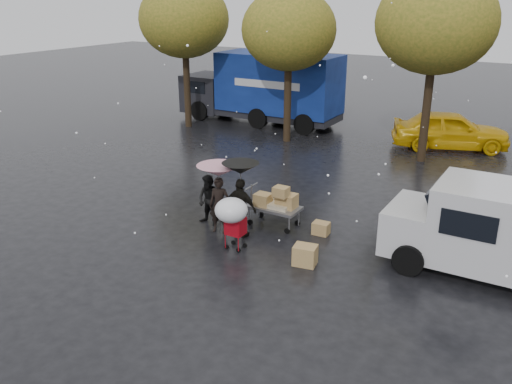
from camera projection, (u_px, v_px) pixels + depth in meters
The scene contains 14 objects.
ground at pixel (231, 241), 14.61m from camera, with size 90.00×90.00×0.00m, color black.
person_pink at pixel (219, 205), 14.91m from camera, with size 0.57×0.38×1.58m, color black.
person_middle at pixel (209, 200), 15.40m from camera, with size 0.72×0.56×1.47m, color black.
person_black at pixel (241, 208), 14.60m from camera, with size 0.97×0.41×1.66m, color black.
umbrella_pink at pixel (218, 171), 14.56m from camera, with size 1.18×1.18×1.94m.
umbrella_black at pixel (240, 168), 14.21m from camera, with size 1.00×1.00×2.11m.
vendor_cart at pixel (276, 202), 15.29m from camera, with size 1.52×0.80×1.27m.
shopping_cart at pixel (232, 213), 13.68m from camera, with size 0.84×0.84×1.46m.
white_van at pixel (502, 231), 12.40m from camera, with size 4.91×2.18×2.20m.
blue_truck at pixel (264, 88), 27.02m from camera, with size 8.30×2.60×3.50m.
box_ground_near at pixel (305, 255), 13.27m from camera, with size 0.55×0.44×0.50m, color #9B7043.
box_ground_far at pixel (321, 228), 14.96m from camera, with size 0.44×0.35×0.35m, color #9B7043.
yellow_taxi at pixel (450, 130), 22.88m from camera, with size 1.91×4.76×1.62m, color #E3AD0B.
tree_row at pixel (358, 26), 21.15m from camera, with size 21.60×4.40×7.12m.
Camera 1 is at (7.32, -11.04, 6.34)m, focal length 38.00 mm.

